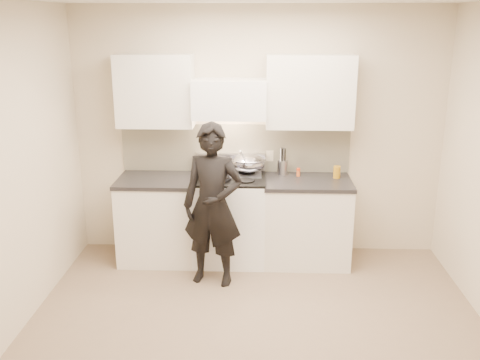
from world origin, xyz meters
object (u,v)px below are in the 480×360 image
Objects in this scene: wok at (249,163)px; person at (213,205)px; counter_right at (306,221)px; utensil_crock at (282,166)px; stove at (230,218)px.

person is at bearing -116.28° from wok.
counter_right is 0.64m from utensil_crock.
person is at bearing -133.67° from utensil_crock.
person reaches higher than utensil_crock.
stove reaches higher than counter_right.
person reaches higher than counter_right.
counter_right is at bearing 40.20° from person.
stove is 0.59× the size of person.
person reaches higher than wok.
wok is at bearing 167.09° from counter_right.
stove is 1.04× the size of counter_right.
wok is 0.29× the size of person.
wok is (-0.63, 0.14, 0.60)m from counter_right.
wok is at bearing 35.90° from stove.
utensil_crock is 0.18× the size of person.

